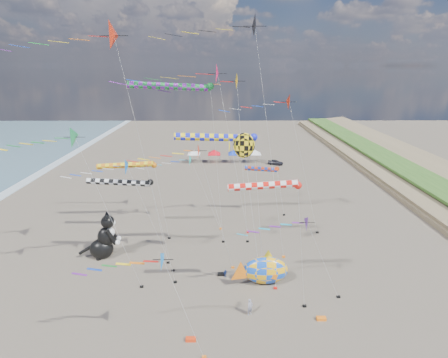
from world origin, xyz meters
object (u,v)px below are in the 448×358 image
fish_inflatable (265,270)px  person_adult (250,307)px  parked_car (275,162)px  child_blue (225,273)px  cat_inflatable (103,235)px  child_green (264,275)px

fish_inflatable → person_adult: fish_inflatable is taller
person_adult → parked_car: (10.46, 53.81, -0.22)m
person_adult → child_blue: 6.75m
fish_inflatable → person_adult: bearing=-111.8°
person_adult → parked_car: person_adult is taller
cat_inflatable → child_green: cat_inflatable is taller
person_adult → child_green: size_ratio=1.59×
cat_inflatable → child_green: bearing=-23.2°
child_blue → parked_car: 49.16m
cat_inflatable → fish_inflatable: 20.43m
person_adult → parked_car: 54.82m
child_green → parked_car: 48.62m
cat_inflatable → fish_inflatable: bearing=-25.6°
child_green → child_blue: (-4.36, 0.42, -0.05)m
cat_inflatable → parked_car: size_ratio=1.61×
parked_car → cat_inflatable: bearing=167.2°
fish_inflatable → child_green: bearing=87.6°
person_adult → child_green: person_adult is taller
cat_inflatable → fish_inflatable: size_ratio=0.90×
child_green → child_blue: 4.38m
person_adult → child_blue: (-2.30, 6.33, -0.37)m
fish_inflatable → child_green: fish_inflatable is taller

